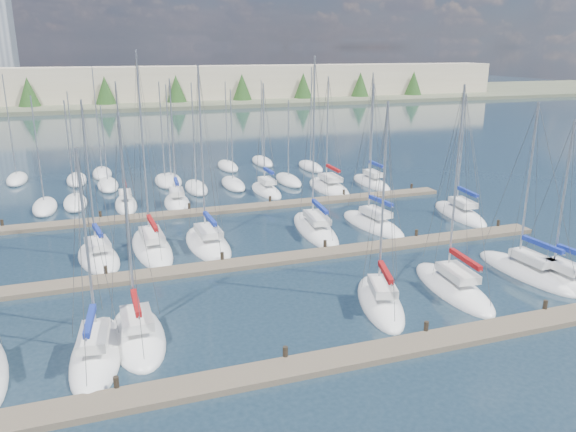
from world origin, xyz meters
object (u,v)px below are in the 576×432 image
object	(u,v)px
sailboat_n	(126,204)
sailboat_r	(371,183)
sailboat_b	(97,354)
sailboat_e	(453,287)
sailboat_l	(373,224)
sailboat_k	(315,229)
sailboat_c	(138,335)
sailboat_h	(99,257)
sailboat_g	(559,281)
sailboat_f	(526,272)
sailboat_m	(460,214)
sailboat_d	(380,302)
sailboat_o	(177,202)
sailboat_p	(266,191)
sailboat_j	(208,243)
sailboat_i	(152,247)
sailboat_q	(329,187)

from	to	relation	value
sailboat_n	sailboat_r	distance (m)	26.97
sailboat_b	sailboat_e	bearing A→B (deg)	9.08
sailboat_l	sailboat_e	distance (m)	13.86
sailboat_k	sailboat_c	world-z (taller)	sailboat_k
sailboat_n	sailboat_l	bearing A→B (deg)	-32.91
sailboat_h	sailboat_n	bearing A→B (deg)	70.05
sailboat_g	sailboat_f	xyz separation A→B (m)	(-0.89, 2.04, -0.01)
sailboat_m	sailboat_b	xyz separation A→B (m)	(-32.23, -14.98, 0.00)
sailboat_d	sailboat_r	size ratio (longest dim) A/B	0.98
sailboat_l	sailboat_m	bearing A→B (deg)	-5.54
sailboat_f	sailboat_m	distance (m)	14.04
sailboat_n	sailboat_l	distance (m)	24.10
sailboat_f	sailboat_k	distance (m)	16.87
sailboat_n	sailboat_o	distance (m)	4.92
sailboat_n	sailboat_c	size ratio (longest dim) A/B	1.00
sailboat_d	sailboat_e	distance (m)	5.42
sailboat_f	sailboat_c	world-z (taller)	sailboat_c
sailboat_e	sailboat_b	xyz separation A→B (m)	(-21.74, -1.02, -0.01)
sailboat_l	sailboat_b	xyz separation A→B (m)	(-23.15, -14.81, 0.00)
sailboat_p	sailboat_d	distance (m)	28.60
sailboat_f	sailboat_p	bearing A→B (deg)	106.25
sailboat_o	sailboat_j	distance (m)	12.98
sailboat_n	sailboat_c	bearing A→B (deg)	-90.94
sailboat_i	sailboat_b	bearing A→B (deg)	-108.90
sailboat_m	sailboat_h	xyz separation A→B (m)	(-31.84, -0.86, 0.01)
sailboat_k	sailboat_h	xyz separation A→B (m)	(-17.48, -0.95, -0.01)
sailboat_c	sailboat_b	distance (m)	2.44
sailboat_r	sailboat_f	bearing A→B (deg)	-94.56
sailboat_l	sailboat_b	world-z (taller)	sailboat_l
sailboat_f	sailboat_j	world-z (taller)	sailboat_j
sailboat_c	sailboat_h	world-z (taller)	sailboat_c
sailboat_e	sailboat_b	distance (m)	21.76
sailboat_f	sailboat_l	distance (m)	14.08
sailboat_j	sailboat_c	world-z (taller)	sailboat_j
sailboat_q	sailboat_d	bearing A→B (deg)	-105.77
sailboat_p	sailboat_e	bearing A→B (deg)	-84.01
sailboat_d	sailboat_o	bearing A→B (deg)	123.59
sailboat_o	sailboat_b	world-z (taller)	sailboat_o
sailboat_g	sailboat_b	bearing A→B (deg)	173.81
sailboat_d	sailboat_c	world-z (taller)	sailboat_d
sailboat_m	sailboat_k	size ratio (longest dim) A/B	0.78
sailboat_e	sailboat_d	bearing A→B (deg)	-171.24
sailboat_p	sailboat_k	world-z (taller)	sailboat_k
sailboat_q	sailboat_k	size ratio (longest dim) A/B	0.85
sailboat_q	sailboat_i	bearing A→B (deg)	-145.59
sailboat_d	sailboat_k	bearing A→B (deg)	100.43
sailboat_j	sailboat_l	bearing A→B (deg)	-0.74
sailboat_p	sailboat_n	size ratio (longest dim) A/B	0.96
sailboat_q	sailboat_n	distance (m)	21.56
sailboat_p	sailboat_h	distance (m)	23.09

